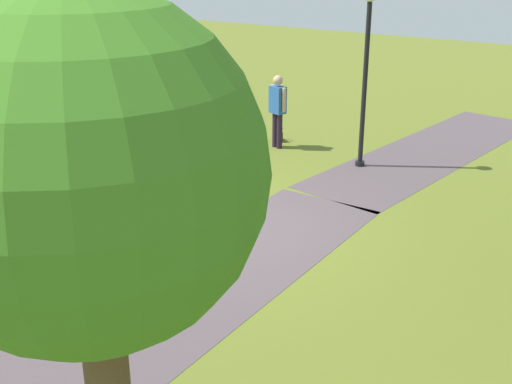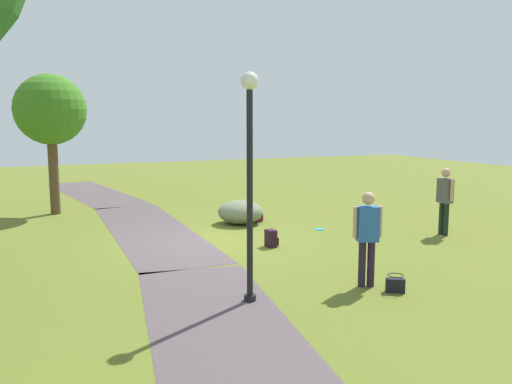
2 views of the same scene
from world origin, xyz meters
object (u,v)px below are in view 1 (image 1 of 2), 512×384
Objects in this scene: young_tree_near_path at (87,178)px; handbag_on_grass at (278,135)px; lamp_post at (366,60)px; man_near_boulder at (59,104)px; lawn_boulder at (74,223)px; woman_with_handbag at (278,106)px; spare_backpack_on_lawn at (200,184)px; frisbee_on_grass at (82,191)px; backpack_by_boulder at (47,225)px.

young_tree_near_path reaches higher than handbag_on_grass.
young_tree_near_path is at bearing 25.76° from handbag_on_grass.
lamp_post is 2.14× the size of man_near_boulder.
woman_with_handbag is (-6.08, 0.03, 0.64)m from lawn_boulder.
spare_backpack_on_lawn reaches higher than frisbee_on_grass.
handbag_on_grass is 1.62× the size of frisbee_on_grass.
man_near_boulder is 3.30m from frisbee_on_grass.
backpack_by_boulder is at bearing -24.62° from lamp_post.
young_tree_near_path is 7.10m from backpack_by_boulder.
young_tree_near_path is 2.44× the size of lawn_boulder.
lawn_boulder is at bearing 45.28° from frisbee_on_grass.
man_near_boulder reaches higher than spare_backpack_on_lawn.
handbag_on_grass is at bearing -149.62° from woman_with_handbag.
handbag_on_grass is (-6.54, -0.24, -0.19)m from lawn_boulder.
man_near_boulder is (2.52, -6.42, -1.26)m from lamp_post.
young_tree_near_path reaches higher than spare_backpack_on_lawn.
lamp_post is 3.28m from handbag_on_grass.
lawn_boulder is at bearing 51.05° from man_near_boulder.
young_tree_near_path reaches higher than frisbee_on_grass.
man_near_boulder is 4.29× the size of spare_backpack_on_lawn.
backpack_by_boulder is at bearing -80.84° from lawn_boulder.
handbag_on_grass is 0.94× the size of spare_backpack_on_lawn.
young_tree_near_path is 8.43m from spare_backpack_on_lawn.
lamp_post reaches higher than handbag_on_grass.
lamp_post is 9.15× the size of backpack_by_boulder.
backpack_by_boulder reaches higher than handbag_on_grass.
lamp_post reaches higher than backpack_by_boulder.
lamp_post reaches higher than man_near_boulder.
handbag_on_grass is (-0.46, -0.27, -0.84)m from woman_with_handbag.
frisbee_on_grass is (4.32, -3.83, -2.24)m from lamp_post.
spare_backpack_on_lawn is at bearing -30.58° from lamp_post.
man_near_boulder is 4.68m from spare_backpack_on_lawn.
woman_with_handbag is at bearing 179.67° from lawn_boulder.
woman_with_handbag is 4.22× the size of backpack_by_boulder.
spare_backpack_on_lawn is (0.62, 4.56, -0.80)m from man_near_boulder.
lamp_post reaches higher than woman_with_handbag.
man_near_boulder is at bearing -124.75° from frisbee_on_grass.
man_near_boulder is 4.29× the size of backpack_by_boulder.
man_near_boulder is 4.58× the size of handbag_on_grass.
frisbee_on_grass is (-1.70, -1.07, -0.18)m from backpack_by_boulder.
lamp_post is 2.07× the size of lawn_boulder.
lawn_boulder is 1.04× the size of woman_with_handbag.
young_tree_near_path is 2.55× the size of woman_with_handbag.
lamp_post is 4.19m from spare_backpack_on_lawn.
man_near_boulder is at bearing -128.95° from lawn_boulder.
lamp_post is at bearing 149.42° from spare_backpack_on_lawn.
spare_backpack_on_lawn reaches higher than handbag_on_grass.
lawn_boulder is 6.55m from handbag_on_grass.
man_near_boulder is at bearing -128.68° from young_tree_near_path.
woman_with_handbag is 6.24m from backpack_by_boulder.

